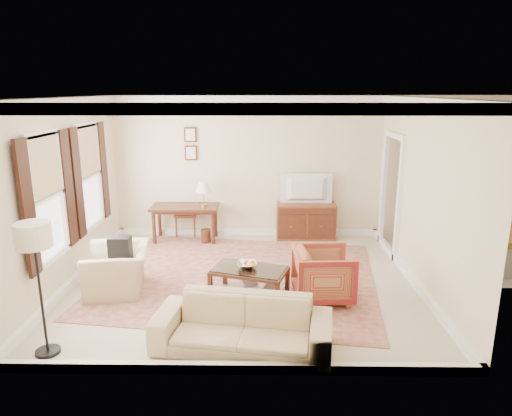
{
  "coord_description": "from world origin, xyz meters",
  "views": [
    {
      "loc": [
        0.29,
        -6.84,
        3.01
      ],
      "look_at": [
        0.2,
        0.3,
        1.15
      ],
      "focal_mm": 32.0,
      "sensor_mm": 36.0,
      "label": 1
    }
  ],
  "objects_px": {
    "coffee_table": "(249,275)",
    "striped_armchair": "(323,272)",
    "club_armchair": "(117,262)",
    "sofa": "(242,317)",
    "writing_desk": "(185,211)",
    "tv": "(307,180)",
    "sideboard": "(306,221)"
  },
  "relations": [
    {
      "from": "coffee_table",
      "to": "striped_armchair",
      "type": "height_order",
      "value": "striped_armchair"
    },
    {
      "from": "club_armchair",
      "to": "sofa",
      "type": "bearing_deg",
      "value": 41.15
    },
    {
      "from": "writing_desk",
      "to": "tv",
      "type": "relative_size",
      "value": 1.33
    },
    {
      "from": "tv",
      "to": "club_armchair",
      "type": "bearing_deg",
      "value": 39.69
    },
    {
      "from": "sideboard",
      "to": "sofa",
      "type": "bearing_deg",
      "value": -105.12
    },
    {
      "from": "striped_armchair",
      "to": "tv",
      "type": "bearing_deg",
      "value": -3.37
    },
    {
      "from": "tv",
      "to": "sofa",
      "type": "relative_size",
      "value": 0.48
    },
    {
      "from": "tv",
      "to": "striped_armchair",
      "type": "height_order",
      "value": "tv"
    },
    {
      "from": "sofa",
      "to": "club_armchair",
      "type": "bearing_deg",
      "value": 149.5
    },
    {
      "from": "striped_armchair",
      "to": "sofa",
      "type": "height_order",
      "value": "striped_armchair"
    },
    {
      "from": "sideboard",
      "to": "club_armchair",
      "type": "height_order",
      "value": "club_armchair"
    },
    {
      "from": "writing_desk",
      "to": "sofa",
      "type": "distance_m",
      "value": 4.25
    },
    {
      "from": "coffee_table",
      "to": "tv",
      "type": "bearing_deg",
      "value": 68.6
    },
    {
      "from": "writing_desk",
      "to": "club_armchair",
      "type": "relative_size",
      "value": 1.27
    },
    {
      "from": "sideboard",
      "to": "coffee_table",
      "type": "relative_size",
      "value": 0.99
    },
    {
      "from": "coffee_table",
      "to": "sofa",
      "type": "relative_size",
      "value": 0.58
    },
    {
      "from": "tv",
      "to": "club_armchair",
      "type": "relative_size",
      "value": 0.96
    },
    {
      "from": "sideboard",
      "to": "striped_armchair",
      "type": "relative_size",
      "value": 1.41
    },
    {
      "from": "writing_desk",
      "to": "sideboard",
      "type": "distance_m",
      "value": 2.49
    },
    {
      "from": "coffee_table",
      "to": "club_armchair",
      "type": "distance_m",
      "value": 2.03
    },
    {
      "from": "sideboard",
      "to": "club_armchair",
      "type": "relative_size",
      "value": 1.15
    },
    {
      "from": "club_armchair",
      "to": "coffee_table",
      "type": "bearing_deg",
      "value": 74.47
    },
    {
      "from": "coffee_table",
      "to": "striped_armchair",
      "type": "bearing_deg",
      "value": -3.13
    },
    {
      "from": "striped_armchair",
      "to": "club_armchair",
      "type": "height_order",
      "value": "club_armchair"
    },
    {
      "from": "coffee_table",
      "to": "club_armchair",
      "type": "bearing_deg",
      "value": 174.27
    },
    {
      "from": "coffee_table",
      "to": "club_armchair",
      "type": "height_order",
      "value": "club_armchair"
    },
    {
      "from": "club_armchair",
      "to": "sideboard",
      "type": "bearing_deg",
      "value": 120.1
    },
    {
      "from": "writing_desk",
      "to": "striped_armchair",
      "type": "bearing_deg",
      "value": -47.55
    },
    {
      "from": "sideboard",
      "to": "coffee_table",
      "type": "bearing_deg",
      "value": -111.26
    },
    {
      "from": "striped_armchair",
      "to": "club_armchair",
      "type": "xyz_separation_m",
      "value": [
        -3.1,
        0.26,
        0.03
      ]
    },
    {
      "from": "sofa",
      "to": "coffee_table",
      "type": "bearing_deg",
      "value": 96.72
    },
    {
      "from": "tv",
      "to": "sofa",
      "type": "xyz_separation_m",
      "value": [
        -1.14,
        -4.18,
        -0.84
      ]
    }
  ]
}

